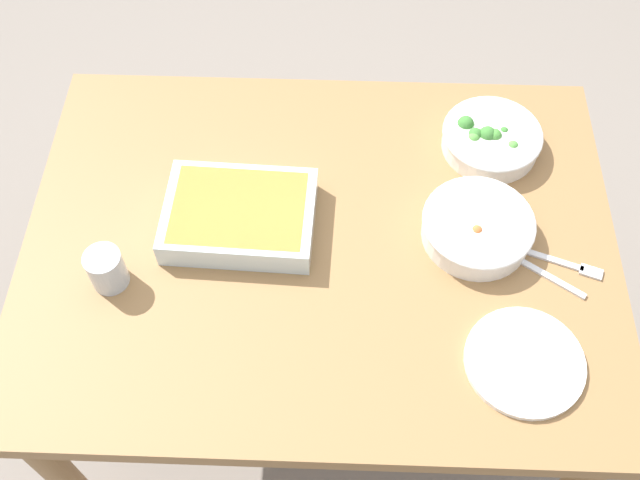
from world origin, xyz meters
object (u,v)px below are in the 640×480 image
stew_bowl (477,227)px  side_plate (525,362)px  spoon_by_stew (533,267)px  broccoli_bowl (491,138)px  baking_dish (240,215)px  drink_cup (107,270)px  fork_on_table (565,264)px

stew_bowl → side_plate: (-0.07, 0.28, -0.03)m
stew_bowl → spoon_by_stew: (-0.11, 0.07, -0.03)m
stew_bowl → spoon_by_stew: bearing=145.8°
broccoli_bowl → baking_dish: broccoli_bowl is taller
broccoli_bowl → side_plate: broccoli_bowl is taller
drink_cup → fork_on_table: (-0.89, -0.07, -0.04)m
stew_bowl → fork_on_table: bearing=160.3°
drink_cup → fork_on_table: bearing=-175.7°
baking_dish → spoon_by_stew: size_ratio=1.99×
spoon_by_stew → fork_on_table: (-0.06, -0.01, -0.00)m
stew_bowl → spoon_by_stew: stew_bowl is taller
stew_bowl → side_plate: stew_bowl is taller
fork_on_table → drink_cup: bearing=4.3°
broccoli_bowl → side_plate: size_ratio=0.98×
baking_dish → drink_cup: drink_cup is taller
baking_dish → fork_on_table: size_ratio=1.79×
fork_on_table → stew_bowl: bearing=-19.7°
baking_dish → spoon_by_stew: 0.59m
drink_cup → fork_on_table: drink_cup is taller
baking_dish → spoon_by_stew: (-0.58, 0.09, -0.03)m
drink_cup → side_plate: 0.80m
baking_dish → spoon_by_stew: baking_dish is taller
broccoli_bowl → fork_on_table: 0.32m
drink_cup → stew_bowl: bearing=-169.8°
drink_cup → baking_dish: bearing=-149.6°
stew_bowl → fork_on_table: (-0.17, 0.06, -0.03)m
stew_bowl → baking_dish: bearing=-1.5°
baking_dish → side_plate: size_ratio=1.40×
stew_bowl → broccoli_bowl: size_ratio=1.04×
broccoli_bowl → fork_on_table: broccoli_bowl is taller
stew_bowl → fork_on_table: 0.19m
baking_dish → side_plate: baking_dish is taller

